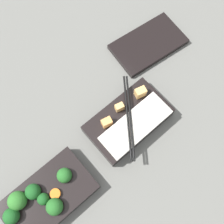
# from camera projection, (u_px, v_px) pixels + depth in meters

# --- Properties ---
(ground_plane) EXTENTS (3.00, 3.00, 0.00)m
(ground_plane) POSITION_uv_depth(u_px,v_px,m) (92.00, 162.00, 0.65)
(ground_plane) COLOR slate
(bento_tray_vegetable) EXTENTS (0.21, 0.13, 0.07)m
(bento_tray_vegetable) POSITION_uv_depth(u_px,v_px,m) (46.00, 197.00, 0.60)
(bento_tray_vegetable) COLOR black
(bento_tray_vegetable) RESTS_ON ground_plane
(bento_tray_rice) EXTENTS (0.21, 0.18, 0.06)m
(bento_tray_rice) POSITION_uv_depth(u_px,v_px,m) (129.00, 121.00, 0.66)
(bento_tray_rice) COLOR black
(bento_tray_rice) RESTS_ON ground_plane
(bento_lid) EXTENTS (0.22, 0.14, 0.02)m
(bento_lid) POSITION_uv_depth(u_px,v_px,m) (148.00, 44.00, 0.76)
(bento_lid) COLOR black
(bento_lid) RESTS_ON ground_plane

